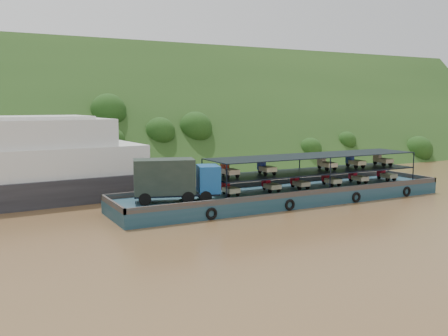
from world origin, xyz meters
name	(u,v)px	position (x,y,z in m)	size (l,w,h in m)	color
ground	(256,202)	(0.00, 0.00, 0.00)	(160.00, 160.00, 0.00)	brown
hillside	(140,164)	(0.00, 36.00, 0.00)	(140.00, 28.00, 28.00)	#1C3613
cargo_barge	(274,191)	(1.20, -1.44, 1.24)	(35.00, 7.18, 4.97)	#123640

